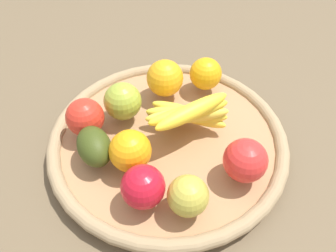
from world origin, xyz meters
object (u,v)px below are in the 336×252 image
object	(u,v)px
banana_bunch	(188,113)
orange_0	(206,74)
apple_3	(85,117)
orange_2	(165,78)
apple_2	(188,196)
avocado	(94,146)
orange_1	(130,151)
apple_1	(245,160)
apple_0	(123,101)
apple_4	(143,187)

from	to	relation	value
banana_bunch	orange_0	size ratio (longest dim) A/B	2.32
apple_3	orange_2	xyz separation A→B (m)	(0.17, 0.08, 0.00)
banana_bunch	orange_2	distance (m)	0.12
orange_2	apple_2	size ratio (longest dim) A/B	1.18
orange_2	avocado	distance (m)	0.22
banana_bunch	orange_1	xyz separation A→B (m)	(-0.12, -0.07, -0.00)
apple_2	orange_0	xyz separation A→B (m)	(0.11, 0.29, 0.00)
orange_2	avocado	xyz separation A→B (m)	(-0.16, -0.15, -0.01)
orange_0	apple_1	bearing A→B (deg)	-89.55
banana_bunch	apple_1	size ratio (longest dim) A/B	2.15
apple_0	orange_1	world-z (taller)	apple_0
apple_2	avocado	xyz separation A→B (m)	(-0.14, 0.13, -0.00)
avocado	apple_1	bearing A→B (deg)	-19.11
orange_0	apple_3	bearing A→B (deg)	-161.45
avocado	apple_2	bearing A→B (deg)	-43.13
banana_bunch	apple_3	size ratio (longest dim) A/B	2.23
apple_0	orange_1	distance (m)	0.13
orange_1	apple_3	distance (m)	0.12
apple_2	apple_0	bearing A→B (deg)	109.00
apple_3	apple_2	world-z (taller)	apple_3
avocado	orange_2	bearing A→B (deg)	44.51
apple_4	apple_0	bearing A→B (deg)	93.47
apple_0	apple_4	bearing A→B (deg)	-86.53
banana_bunch	orange_0	distance (m)	0.14
apple_1	apple_3	bearing A→B (deg)	149.32
orange_1	apple_1	bearing A→B (deg)	-17.11
apple_1	avocado	distance (m)	0.26
apple_1	apple_2	world-z (taller)	apple_1
apple_3	apple_0	bearing A→B (deg)	21.98
apple_3	apple_1	world-z (taller)	apple_1
avocado	orange_1	bearing A→B (deg)	-24.90
apple_4	apple_2	size ratio (longest dim) A/B	1.08
apple_3	orange_2	distance (m)	0.19
banana_bunch	apple_3	xyz separation A→B (m)	(-0.19, 0.03, -0.01)
apple_4	apple_3	xyz separation A→B (m)	(-0.09, 0.17, 0.00)
apple_1	apple_2	size ratio (longest dim) A/B	1.14
banana_bunch	orange_1	world-z (taller)	banana_bunch
banana_bunch	orange_1	size ratio (longest dim) A/B	2.19
banana_bunch	apple_2	world-z (taller)	banana_bunch
orange_1	avocado	xyz separation A→B (m)	(-0.06, 0.03, -0.01)
orange_2	avocado	bearing A→B (deg)	-135.49
banana_bunch	apple_1	xyz separation A→B (m)	(0.07, -0.12, -0.00)
apple_1	banana_bunch	bearing A→B (deg)	119.05
apple_1	orange_2	world-z (taller)	orange_2
apple_1	orange_0	distance (m)	0.24
avocado	apple_4	bearing A→B (deg)	-54.84
apple_1	apple_4	bearing A→B (deg)	-174.25
apple_0	orange_0	bearing A→B (deg)	17.13
apple_0	orange_1	bearing A→B (deg)	-89.72
apple_4	orange_2	bearing A→B (deg)	72.13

